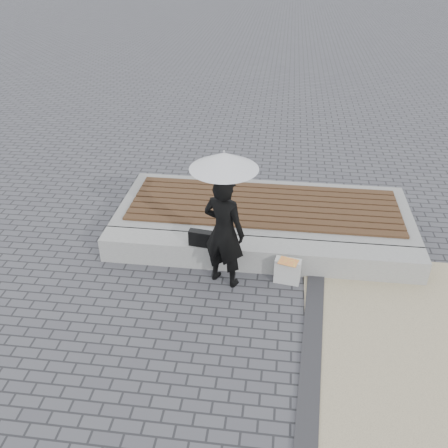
% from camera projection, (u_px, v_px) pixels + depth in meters
% --- Properties ---
extents(ground, '(80.00, 80.00, 0.00)m').
position_uv_depth(ground, '(251.00, 338.00, 6.35)').
color(ground, '#48484D').
rests_on(ground, ground).
extents(edging_band, '(0.61, 5.20, 0.04)m').
position_uv_depth(edging_band, '(310.00, 372.00, 5.84)').
color(edging_band, '#2B2B2D').
rests_on(edging_band, ground).
extents(seating_ledge, '(5.00, 0.45, 0.40)m').
position_uv_depth(seating_ledge, '(259.00, 255.00, 7.60)').
color(seating_ledge, '#A9A9A3').
rests_on(seating_ledge, ground).
extents(timber_platform, '(5.00, 2.00, 0.40)m').
position_uv_depth(timber_platform, '(264.00, 216.00, 8.61)').
color(timber_platform, gray).
rests_on(timber_platform, ground).
extents(timber_decking, '(4.60, 1.60, 0.04)m').
position_uv_depth(timber_decking, '(264.00, 205.00, 8.50)').
color(timber_decking, '#4F2D1E').
rests_on(timber_decking, timber_platform).
extents(woman, '(0.75, 0.63, 1.74)m').
position_uv_depth(woman, '(224.00, 232.00, 6.92)').
color(woman, black).
rests_on(woman, ground).
extents(parasol, '(0.92, 0.92, 1.18)m').
position_uv_depth(parasol, '(224.00, 161.00, 6.34)').
color(parasol, '#B5B5BA').
rests_on(parasol, ground).
extents(handbag, '(0.37, 0.17, 0.25)m').
position_uv_depth(handbag, '(201.00, 238.00, 7.40)').
color(handbag, black).
rests_on(handbag, seating_ledge).
extents(canvas_tote, '(0.40, 0.21, 0.40)m').
position_uv_depth(canvas_tote, '(287.00, 271.00, 7.24)').
color(canvas_tote, silver).
rests_on(canvas_tote, ground).
extents(magazine, '(0.32, 0.27, 0.01)m').
position_uv_depth(magazine, '(288.00, 262.00, 7.10)').
color(magazine, red).
rests_on(magazine, canvas_tote).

